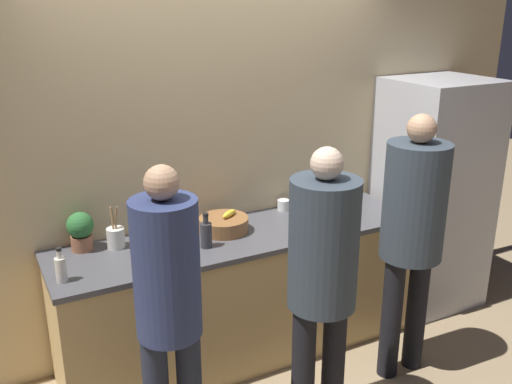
{
  "coord_description": "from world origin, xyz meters",
  "views": [
    {
      "loc": [
        -1.5,
        -2.71,
        2.35
      ],
      "look_at": [
        0.0,
        0.15,
        1.24
      ],
      "focal_mm": 40.0,
      "sensor_mm": 36.0,
      "label": 1
    }
  ],
  "objects": [
    {
      "name": "utensil_crock",
      "position": [
        -0.77,
        0.53,
        0.96
      ],
      "size": [
        0.11,
        0.11,
        0.27
      ],
      "color": "silver",
      "rests_on": "counter"
    },
    {
      "name": "bottle_clear",
      "position": [
        -1.15,
        0.22,
        0.97
      ],
      "size": [
        0.06,
        0.06,
        0.2
      ],
      "color": "silver",
      "rests_on": "counter"
    },
    {
      "name": "ground_plane",
      "position": [
        0.0,
        0.0,
        0.0
      ],
      "size": [
        14.0,
        14.0,
        0.0
      ],
      "primitive_type": "plane",
      "color": "#9E8460"
    },
    {
      "name": "cup_blue",
      "position": [
        0.75,
        0.64,
        0.94
      ],
      "size": [
        0.08,
        0.08,
        0.1
      ],
      "color": "#335184",
      "rests_on": "counter"
    },
    {
      "name": "bottle_dark",
      "position": [
        -0.28,
        0.27,
        0.98
      ],
      "size": [
        0.07,
        0.07,
        0.22
      ],
      "color": "#333338",
      "rests_on": "counter"
    },
    {
      "name": "wall_back",
      "position": [
        0.0,
        0.72,
        1.3
      ],
      "size": [
        5.2,
        0.06,
        2.6
      ],
      "color": "#D6BC8C",
      "rests_on": "ground_plane"
    },
    {
      "name": "fruit_bowl",
      "position": [
        -0.08,
        0.45,
        0.94
      ],
      "size": [
        0.33,
        0.33,
        0.14
      ],
      "color": "brown",
      "rests_on": "counter"
    },
    {
      "name": "person_left",
      "position": [
        -0.75,
        -0.37,
        0.96
      ],
      "size": [
        0.32,
        0.32,
        1.65
      ],
      "color": "#232838",
      "rests_on": "ground_plane"
    },
    {
      "name": "refrigerator",
      "position": [
        1.66,
        0.36,
        0.89
      ],
      "size": [
        0.74,
        0.7,
        1.79
      ],
      "color": "#B7B7BC",
      "rests_on": "ground_plane"
    },
    {
      "name": "counter",
      "position": [
        0.0,
        0.39,
        0.45
      ],
      "size": [
        2.46,
        0.7,
        0.89
      ],
      "color": "tan",
      "rests_on": "ground_plane"
    },
    {
      "name": "cup_white",
      "position": [
        0.46,
        0.61,
        0.93
      ],
      "size": [
        0.09,
        0.09,
        0.08
      ],
      "color": "white",
      "rests_on": "counter"
    },
    {
      "name": "potted_plant",
      "position": [
        -0.97,
        0.59,
        1.02
      ],
      "size": [
        0.16,
        0.16,
        0.24
      ],
      "color": "#9E6042",
      "rests_on": "counter"
    },
    {
      "name": "person_center",
      "position": [
        0.05,
        -0.5,
        1.0
      ],
      "size": [
        0.37,
        0.37,
        1.66
      ],
      "color": "black",
      "rests_on": "ground_plane"
    },
    {
      "name": "person_right",
      "position": [
        0.84,
        -0.3,
        1.05
      ],
      "size": [
        0.38,
        0.38,
        1.72
      ],
      "color": "black",
      "rests_on": "ground_plane"
    }
  ]
}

